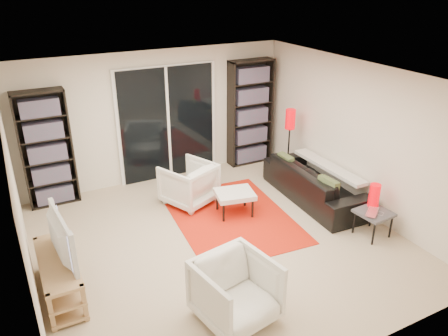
{
  "coord_description": "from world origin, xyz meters",
  "views": [
    {
      "loc": [
        -2.43,
        -4.86,
        3.61
      ],
      "look_at": [
        0.25,
        0.3,
        1.0
      ],
      "focal_mm": 35.0,
      "sensor_mm": 36.0,
      "label": 1
    }
  ],
  "objects_px": {
    "floor_lamp": "(290,126)",
    "tv_stand": "(60,276)",
    "bookshelf_right": "(250,113)",
    "armchair_back": "(189,184)",
    "bookshelf_left": "(47,150)",
    "armchair_front": "(236,291)",
    "ottoman": "(235,195)",
    "sofa": "(315,183)",
    "side_table": "(374,214)"
  },
  "relations": [
    {
      "from": "bookshelf_right",
      "to": "side_table",
      "type": "xyz_separation_m",
      "value": [
        0.2,
        -3.26,
        -0.7
      ]
    },
    {
      "from": "tv_stand",
      "to": "armchair_back",
      "type": "relative_size",
      "value": 1.63
    },
    {
      "from": "bookshelf_left",
      "to": "armchair_back",
      "type": "bearing_deg",
      "value": -27.49
    },
    {
      "from": "bookshelf_left",
      "to": "sofa",
      "type": "height_order",
      "value": "bookshelf_left"
    },
    {
      "from": "bookshelf_right",
      "to": "floor_lamp",
      "type": "height_order",
      "value": "bookshelf_right"
    },
    {
      "from": "bookshelf_right",
      "to": "sofa",
      "type": "bearing_deg",
      "value": -85.31
    },
    {
      "from": "bookshelf_right",
      "to": "tv_stand",
      "type": "bearing_deg",
      "value": -148.93
    },
    {
      "from": "bookshelf_left",
      "to": "tv_stand",
      "type": "height_order",
      "value": "bookshelf_left"
    },
    {
      "from": "sofa",
      "to": "ottoman",
      "type": "bearing_deg",
      "value": 85.83
    },
    {
      "from": "floor_lamp",
      "to": "bookshelf_right",
      "type": "bearing_deg",
      "value": 105.67
    },
    {
      "from": "tv_stand",
      "to": "sofa",
      "type": "xyz_separation_m",
      "value": [
        4.29,
        0.55,
        0.05
      ]
    },
    {
      "from": "armchair_front",
      "to": "side_table",
      "type": "height_order",
      "value": "armchair_front"
    },
    {
      "from": "bookshelf_left",
      "to": "floor_lamp",
      "type": "height_order",
      "value": "bookshelf_left"
    },
    {
      "from": "armchair_front",
      "to": "armchair_back",
      "type": "bearing_deg",
      "value": 67.49
    },
    {
      "from": "bookshelf_right",
      "to": "side_table",
      "type": "distance_m",
      "value": 3.34
    },
    {
      "from": "armchair_front",
      "to": "ottoman",
      "type": "distance_m",
      "value": 2.35
    },
    {
      "from": "ottoman",
      "to": "tv_stand",
      "type": "bearing_deg",
      "value": -165.48
    },
    {
      "from": "ottoman",
      "to": "side_table",
      "type": "relative_size",
      "value": 1.38
    },
    {
      "from": "armchair_front",
      "to": "floor_lamp",
      "type": "height_order",
      "value": "floor_lamp"
    },
    {
      "from": "sofa",
      "to": "side_table",
      "type": "relative_size",
      "value": 4.3
    },
    {
      "from": "bookshelf_right",
      "to": "armchair_back",
      "type": "xyz_separation_m",
      "value": [
        -1.81,
        -1.06,
        -0.69
      ]
    },
    {
      "from": "sofa",
      "to": "side_table",
      "type": "distance_m",
      "value": 1.32
    },
    {
      "from": "floor_lamp",
      "to": "bookshelf_left",
      "type": "bearing_deg",
      "value": 166.76
    },
    {
      "from": "sofa",
      "to": "floor_lamp",
      "type": "height_order",
      "value": "floor_lamp"
    },
    {
      "from": "bookshelf_left",
      "to": "sofa",
      "type": "relative_size",
      "value": 0.91
    },
    {
      "from": "bookshelf_right",
      "to": "tv_stand",
      "type": "height_order",
      "value": "bookshelf_right"
    },
    {
      "from": "bookshelf_right",
      "to": "ottoman",
      "type": "relative_size",
      "value": 3.05
    },
    {
      "from": "bookshelf_left",
      "to": "sofa",
      "type": "bearing_deg",
      "value": -25.84
    },
    {
      "from": "bookshelf_left",
      "to": "armchair_front",
      "type": "height_order",
      "value": "bookshelf_left"
    },
    {
      "from": "tv_stand",
      "to": "floor_lamp",
      "type": "distance_m",
      "value": 4.71
    },
    {
      "from": "floor_lamp",
      "to": "tv_stand",
      "type": "bearing_deg",
      "value": -160.97
    },
    {
      "from": "armchair_front",
      "to": "floor_lamp",
      "type": "xyz_separation_m",
      "value": [
        2.71,
        2.86,
        0.64
      ]
    },
    {
      "from": "tv_stand",
      "to": "armchair_front",
      "type": "xyz_separation_m",
      "value": [
        1.69,
        -1.34,
        0.11
      ]
    },
    {
      "from": "armchair_front",
      "to": "floor_lamp",
      "type": "bearing_deg",
      "value": 36.67
    },
    {
      "from": "sofa",
      "to": "side_table",
      "type": "bearing_deg",
      "value": -175.18
    },
    {
      "from": "tv_stand",
      "to": "armchair_front",
      "type": "distance_m",
      "value": 2.16
    },
    {
      "from": "bookshelf_left",
      "to": "floor_lamp",
      "type": "bearing_deg",
      "value": -13.24
    },
    {
      "from": "sofa",
      "to": "floor_lamp",
      "type": "xyz_separation_m",
      "value": [
        0.11,
        0.97,
        0.71
      ]
    },
    {
      "from": "armchair_front",
      "to": "bookshelf_left",
      "type": "bearing_deg",
      "value": 100.4
    },
    {
      "from": "bookshelf_right",
      "to": "floor_lamp",
      "type": "bearing_deg",
      "value": -74.33
    },
    {
      "from": "bookshelf_right",
      "to": "side_table",
      "type": "relative_size",
      "value": 4.22
    },
    {
      "from": "bookshelf_left",
      "to": "tv_stand",
      "type": "distance_m",
      "value": 2.6
    },
    {
      "from": "bookshelf_right",
      "to": "ottoman",
      "type": "xyz_separation_m",
      "value": [
        -1.31,
        -1.76,
        -0.7
      ]
    },
    {
      "from": "side_table",
      "to": "bookshelf_right",
      "type": "bearing_deg",
      "value": 93.56
    },
    {
      "from": "bookshelf_left",
      "to": "bookshelf_right",
      "type": "bearing_deg",
      "value": -0.0
    },
    {
      "from": "bookshelf_right",
      "to": "tv_stand",
      "type": "relative_size",
      "value": 1.63
    },
    {
      "from": "armchair_back",
      "to": "floor_lamp",
      "type": "bearing_deg",
      "value": 158.59
    },
    {
      "from": "armchair_back",
      "to": "armchair_front",
      "type": "distance_m",
      "value": 2.84
    },
    {
      "from": "bookshelf_right",
      "to": "armchair_back",
      "type": "distance_m",
      "value": 2.21
    },
    {
      "from": "sofa",
      "to": "armchair_front",
      "type": "xyz_separation_m",
      "value": [
        -2.59,
        -1.89,
        0.06
      ]
    }
  ]
}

